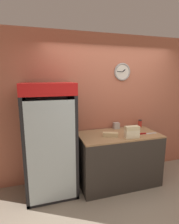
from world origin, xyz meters
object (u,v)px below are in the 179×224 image
object	(u,v)px
sandwich_stack_bottom	(132,136)
condiment_jar	(140,123)
beverage_cooler	(50,134)
sandwich_flat_left	(110,135)
sandwich_stack_top	(132,128)
sandwich_stack_middle	(132,132)
chefs_knife	(146,133)
napkin_dispenser	(116,126)

from	to	relation	value
sandwich_stack_bottom	condiment_jar	world-z (taller)	condiment_jar
beverage_cooler	sandwich_flat_left	world-z (taller)	beverage_cooler
sandwich_stack_top	sandwich_stack_middle	bearing A→B (deg)	0.00
sandwich_stack_middle	sandwich_stack_top	distance (m)	0.07
sandwich_stack_bottom	chefs_knife	bearing A→B (deg)	17.80
sandwich_stack_top	sandwich_flat_left	world-z (taller)	sandwich_stack_top
sandwich_stack_bottom	condiment_jar	size ratio (longest dim) A/B	1.69
sandwich_stack_middle	condiment_jar	xyz separation A→B (m)	(0.49, 0.53, -0.03)
sandwich_stack_bottom	sandwich_flat_left	world-z (taller)	sandwich_flat_left
beverage_cooler	chefs_knife	bearing A→B (deg)	-8.10
sandwich_stack_bottom	napkin_dispenser	bearing A→B (deg)	91.83
sandwich_stack_middle	sandwich_stack_top	bearing A→B (deg)	0.00
sandwich_stack_bottom	chefs_knife	world-z (taller)	sandwich_stack_bottom
napkin_dispenser	sandwich_stack_bottom	bearing A→B (deg)	-88.17
sandwich_stack_top	napkin_dispenser	xyz separation A→B (m)	(-0.02, 0.56, -0.11)
beverage_cooler	sandwich_stack_middle	size ratio (longest dim) A/B	7.63
sandwich_stack_bottom	napkin_dispenser	distance (m)	0.56
sandwich_flat_left	condiment_jar	distance (m)	0.89
chefs_knife	sandwich_stack_top	bearing A→B (deg)	-162.20
sandwich_stack_top	napkin_dispenser	bearing A→B (deg)	91.83
sandwich_stack_bottom	napkin_dispenser	world-z (taller)	napkin_dispenser
sandwich_stack_top	chefs_knife	bearing A→B (deg)	17.80
sandwich_stack_top	condiment_jar	xyz separation A→B (m)	(0.49, 0.53, -0.10)
beverage_cooler	sandwich_stack_bottom	distance (m)	1.35
sandwich_stack_bottom	condiment_jar	xyz separation A→B (m)	(0.49, 0.53, 0.04)
chefs_knife	condiment_jar	world-z (taller)	condiment_jar
condiment_jar	sandwich_stack_top	bearing A→B (deg)	-132.86
sandwich_stack_top	sandwich_stack_bottom	bearing A→B (deg)	0.00
sandwich_stack_bottom	sandwich_stack_top	distance (m)	0.13
napkin_dispenser	sandwich_stack_middle	bearing A→B (deg)	-88.17
sandwich_stack_middle	sandwich_stack_top	world-z (taller)	sandwich_stack_top
sandwich_stack_middle	chefs_knife	distance (m)	0.37
beverage_cooler	sandwich_stack_bottom	xyz separation A→B (m)	(1.31, -0.34, -0.04)
sandwich_stack_middle	sandwich_flat_left	distance (m)	0.36
sandwich_stack_middle	condiment_jar	distance (m)	0.72
sandwich_stack_middle	sandwich_flat_left	xyz separation A→B (m)	(-0.31, 0.16, -0.07)
sandwich_stack_middle	chefs_knife	bearing A→B (deg)	17.80
beverage_cooler	condiment_jar	world-z (taller)	beverage_cooler
sandwich_stack_middle	chefs_knife	world-z (taller)	sandwich_stack_middle
sandwich_stack_top	sandwich_flat_left	bearing A→B (deg)	152.91
condiment_jar	napkin_dispenser	distance (m)	0.51
sandwich_stack_top	napkin_dispenser	size ratio (longest dim) A/B	2.01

